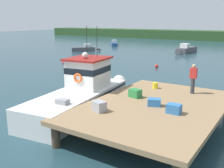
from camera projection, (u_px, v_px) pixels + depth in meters
ground_plane at (79, 110)px, 15.64m from camera, size 200.00×200.00×0.00m
dock at (155, 107)px, 12.84m from camera, size 6.00×9.00×1.20m
main_fishing_boat at (83, 93)px, 15.54m from camera, size 3.59×9.96×4.80m
crate_single_by_cleat at (154, 102)px, 12.58m from camera, size 0.72×0.63×0.35m
crate_stack_mid_dock at (135, 93)px, 13.99m from camera, size 0.68×0.55×0.43m
crate_stack_near_edge at (99, 106)px, 11.83m from camera, size 0.71×0.61×0.45m
crate_single_far at (174, 109)px, 11.57m from camera, size 0.61×0.45×0.41m
bait_bucket at (155, 86)px, 15.80m from camera, size 0.32×0.32×0.34m
deckhand_by_the_boat at (193, 78)px, 14.55m from camera, size 0.36×0.22×1.63m
moored_boat_off_the_point at (114, 44)px, 55.04m from camera, size 3.36×4.15×1.14m
moored_boat_near_channel at (85, 49)px, 44.94m from camera, size 4.14×4.02×1.22m
moored_boat_mid_harbor at (186, 50)px, 42.70m from camera, size 1.93×6.10×1.53m
mooring_buoy_outer at (64, 62)px, 32.13m from camera, size 0.33×0.33×0.33m
mooring_buoy_channel_marker at (157, 66)px, 29.46m from camera, size 0.38×0.38×0.38m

